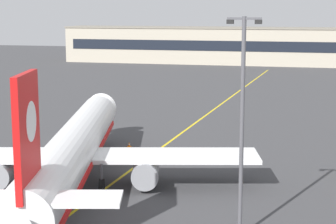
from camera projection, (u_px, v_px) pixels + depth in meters
name	position (u px, v px, depth m)	size (l,w,h in m)	color
taxiway_centreline	(160.00, 148.00, 65.09)	(0.30, 180.00, 0.01)	yellow
airliner_foreground	(73.00, 150.00, 50.27)	(32.22, 40.97, 11.65)	white
apron_lamp_post	(242.00, 125.00, 38.49)	(2.24, 0.90, 14.80)	#515156
safety_cone_by_nose_gear	(129.00, 145.00, 65.84)	(0.44, 0.44, 0.55)	orange
terminal_building	(273.00, 46.00, 163.72)	(119.89, 12.40, 10.39)	#B2A893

